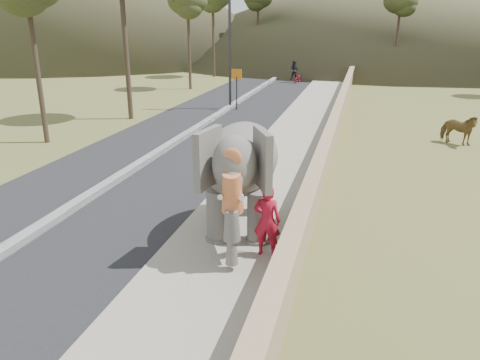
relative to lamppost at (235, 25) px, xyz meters
name	(u,v)px	position (x,y,z in m)	size (l,w,h in m)	color
ground	(233,244)	(4.69, -17.39, -4.87)	(160.00, 160.00, 0.00)	olive
road	(187,136)	(-0.31, -7.39, -4.86)	(7.00, 120.00, 0.03)	black
median	(187,134)	(-0.31, -7.39, -4.76)	(0.35, 120.00, 0.22)	black
walkway	(294,142)	(4.69, -7.39, -4.80)	(3.00, 120.00, 0.15)	#9E9687
parapet	(333,134)	(6.34, -7.39, -4.32)	(0.30, 120.00, 1.10)	tan
lamppost	(235,25)	(0.00, 0.00, 0.00)	(1.76, 0.36, 8.00)	#323238
signboard	(237,82)	(0.19, -0.35, -3.23)	(0.60, 0.08, 2.40)	#2D2D33
cow	(458,129)	(11.56, -5.73, -4.20)	(0.73, 1.59, 1.35)	brown
hill_far	(386,6)	(9.69, 52.61, 2.13)	(80.00, 80.00, 14.00)	brown
elephant_and_man	(242,174)	(4.71, -16.61, -3.33)	(2.55, 4.15, 2.81)	slate
motorcyclist	(296,74)	(1.85, 12.93, -4.13)	(1.11, 1.64, 1.85)	maroon
trees	(345,34)	(5.74, 11.35, -0.81)	(47.42, 43.08, 9.28)	#473828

